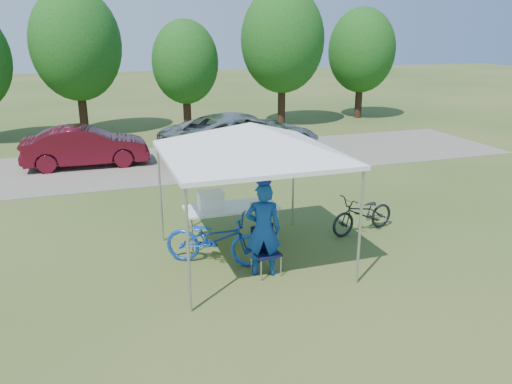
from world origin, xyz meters
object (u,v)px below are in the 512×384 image
(folding_table, at_px, (231,208))
(bike_dark, at_px, (363,214))
(minivan, at_px, (243,135))
(folding_chair, at_px, (264,246))
(cyclist, at_px, (263,230))
(bike_blue, at_px, (215,239))
(cooler, at_px, (211,200))
(sedan, at_px, (86,146))

(folding_table, distance_m, bike_dark, 2.97)
(bike_dark, distance_m, minivan, 7.43)
(folding_chair, relative_size, cyclist, 0.51)
(cyclist, height_order, bike_blue, cyclist)
(folding_table, bearing_deg, folding_chair, -82.95)
(bike_blue, relative_size, bike_dark, 1.17)
(minivan, bearing_deg, bike_blue, 145.16)
(bike_dark, bearing_deg, folding_table, -109.94)
(bike_blue, xyz_separation_m, minivan, (2.98, 7.89, 0.30))
(bike_blue, distance_m, minivan, 8.44)
(folding_table, height_order, cyclist, cyclist)
(cooler, bearing_deg, bike_dark, -7.12)
(bike_dark, height_order, sedan, sedan)
(sedan, bearing_deg, minivan, -95.36)
(cooler, relative_size, bike_dark, 0.31)
(bike_blue, bearing_deg, folding_chair, -99.66)
(folding_table, height_order, minivan, minivan)
(sedan, bearing_deg, cyclist, -161.13)
(sedan, bearing_deg, bike_blue, -164.24)
(bike_dark, bearing_deg, folding_chair, -79.33)
(folding_chair, xyz_separation_m, bike_blue, (-0.78, 0.64, -0.02))
(folding_chair, relative_size, minivan, 0.16)
(cooler, xyz_separation_m, cyclist, (0.58, -1.62, -0.10))
(bike_blue, height_order, sedan, sedan)
(cyclist, xyz_separation_m, minivan, (2.25, 8.60, -0.07))
(cyclist, bearing_deg, cooler, -51.43)
(cooler, height_order, bike_blue, cooler)
(folding_chair, relative_size, bike_dark, 0.54)
(cyclist, bearing_deg, minivan, -85.89)
(bike_dark, distance_m, sedan, 9.84)
(folding_table, relative_size, minivan, 0.34)
(folding_table, xyz_separation_m, sedan, (-2.85, 7.55, -0.08))
(cooler, distance_m, bike_blue, 1.04)
(minivan, relative_size, sedan, 1.43)
(folding_chair, height_order, bike_dark, folding_chair)
(folding_chair, bearing_deg, bike_blue, 132.95)
(folding_table, bearing_deg, bike_dark, -8.17)
(bike_dark, bearing_deg, cyclist, -78.38)
(cooler, xyz_separation_m, sedan, (-2.41, 7.55, -0.31))
(folding_table, relative_size, cooler, 3.72)
(folding_chair, relative_size, cooler, 1.72)
(folding_table, xyz_separation_m, bike_blue, (-0.59, -0.91, -0.24))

